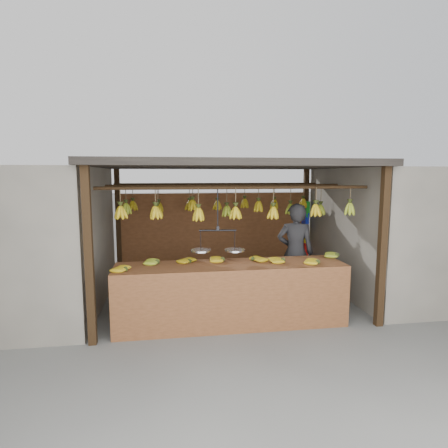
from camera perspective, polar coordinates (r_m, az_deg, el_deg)
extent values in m
plane|color=#5B5B57|center=(6.76, 0.40, -11.32)|extent=(80.00, 80.00, 0.00)
cube|color=black|center=(5.02, -19.89, -4.81)|extent=(0.10, 0.10, 2.30)
cube|color=black|center=(5.78, 22.97, -3.39)|extent=(0.10, 0.10, 2.30)
cube|color=black|center=(7.95, -15.77, -0.24)|extent=(0.10, 0.10, 2.30)
cube|color=black|center=(8.44, 12.27, 0.31)|extent=(0.10, 0.10, 2.30)
cube|color=black|center=(6.40, 0.41, 9.01)|extent=(4.30, 3.30, 0.10)
cylinder|color=black|center=(5.42, 2.11, 5.57)|extent=(4.00, 0.05, 0.05)
cylinder|color=black|center=(6.40, 0.41, 5.87)|extent=(4.00, 0.05, 0.05)
cylinder|color=black|center=(7.39, -0.83, 6.09)|extent=(4.00, 0.05, 0.05)
cube|color=brown|center=(7.99, -1.31, -1.73)|extent=(4.00, 0.06, 1.80)
cube|color=slate|center=(6.90, -30.62, -2.15)|extent=(3.00, 3.00, 2.30)
cube|color=slate|center=(7.89, 27.17, -0.84)|extent=(3.00, 3.00, 2.30)
cube|color=brown|center=(5.46, 1.03, -6.52)|extent=(3.32, 0.74, 0.08)
cube|color=brown|center=(5.23, 1.72, -11.86)|extent=(3.32, 0.04, 0.90)
cube|color=black|center=(5.25, -15.82, -12.52)|extent=(0.07, 0.07, 0.82)
cube|color=black|center=(5.76, 17.36, -10.76)|extent=(0.07, 0.07, 0.82)
cube|color=black|center=(5.85, -15.06, -10.40)|extent=(0.07, 0.07, 0.82)
cube|color=black|center=(6.31, 14.79, -9.05)|extent=(0.07, 0.07, 0.82)
ellipsoid|color=#B79613|center=(5.20, -14.61, -6.68)|extent=(0.29, 0.26, 0.06)
ellipsoid|color=#92A523|center=(5.53, -10.10, -5.70)|extent=(0.27, 0.22, 0.06)
ellipsoid|color=#B79613|center=(5.50, -5.08, -5.68)|extent=(0.30, 0.30, 0.06)
ellipsoid|color=#B79613|center=(5.60, -0.23, -5.42)|extent=(0.26, 0.21, 0.06)
ellipsoid|color=#B79613|center=(5.60, 4.58, -5.45)|extent=(0.30, 0.27, 0.06)
ellipsoid|color=#B79613|center=(5.62, 8.89, -5.45)|extent=(0.24, 0.18, 0.06)
ellipsoid|color=#B79613|center=(5.60, 14.12, -5.64)|extent=(0.30, 0.28, 0.06)
ellipsoid|color=#92A523|center=(6.14, 16.85, -4.58)|extent=(0.30, 0.27, 0.06)
ellipsoid|color=#B79613|center=(5.39, -15.46, 1.70)|extent=(0.16, 0.16, 0.28)
ellipsoid|color=#B79613|center=(5.38, -10.36, 1.71)|extent=(0.16, 0.16, 0.28)
ellipsoid|color=#B79613|center=(5.35, -3.91, 1.45)|extent=(0.16, 0.16, 0.28)
ellipsoid|color=#B79613|center=(5.41, 1.78, 1.71)|extent=(0.16, 0.16, 0.28)
ellipsoid|color=#B79613|center=(5.60, 7.50, 1.70)|extent=(0.16, 0.16, 0.28)
ellipsoid|color=#B79613|center=(5.73, 13.79, 2.04)|extent=(0.16, 0.16, 0.28)
ellipsoid|color=#92A523|center=(6.00, 18.61, 2.17)|extent=(0.16, 0.16, 0.28)
ellipsoid|color=#92A523|center=(6.41, -14.68, 2.27)|extent=(0.16, 0.16, 0.28)
ellipsoid|color=#B79613|center=(6.35, -10.08, 1.87)|extent=(0.16, 0.16, 0.28)
ellipsoid|color=#B79613|center=(6.37, -4.78, 2.84)|extent=(0.16, 0.16, 0.28)
ellipsoid|color=#92A523|center=(6.39, 0.43, 1.96)|extent=(0.16, 0.16, 0.28)
ellipsoid|color=#B79613|center=(6.57, 5.27, 2.67)|extent=(0.16, 0.16, 0.28)
ellipsoid|color=#92A523|center=(6.69, 10.07, 2.26)|extent=(0.16, 0.16, 0.28)
ellipsoid|color=#92A523|center=(6.86, 14.50, 2.11)|extent=(0.16, 0.16, 0.28)
ellipsoid|color=#B79613|center=(7.34, -13.69, 2.73)|extent=(0.16, 0.16, 0.28)
ellipsoid|color=#B79613|center=(7.35, -9.88, 2.55)|extent=(0.16, 0.16, 0.28)
ellipsoid|color=#B79613|center=(7.40, -5.28, 2.83)|extent=(0.16, 0.16, 0.28)
ellipsoid|color=#B79613|center=(7.41, -1.02, 2.88)|extent=(0.16, 0.16, 0.28)
ellipsoid|color=#B79613|center=(7.52, 3.17, 3.15)|extent=(0.16, 0.16, 0.28)
ellipsoid|color=#B79613|center=(7.63, 7.68, 3.01)|extent=(0.16, 0.16, 0.28)
ellipsoid|color=#B79613|center=(7.80, 11.95, 3.12)|extent=(0.16, 0.16, 0.28)
cylinder|color=black|center=(5.39, -0.96, 2.27)|extent=(0.02, 0.02, 0.62)
cylinder|color=black|center=(5.43, -0.96, -0.98)|extent=(0.54, 0.08, 0.02)
cylinder|color=silver|center=(5.48, -3.55, -4.10)|extent=(0.29, 0.29, 0.02)
cylinder|color=silver|center=(5.49, 1.65, -4.06)|extent=(0.29, 0.29, 0.02)
imported|color=#262628|center=(6.56, 10.80, -4.32)|extent=(0.71, 0.56, 1.71)
cube|color=#199926|center=(8.25, 12.31, 2.26)|extent=(0.08, 0.26, 0.34)
cube|color=#1426BF|center=(8.28, 12.26, 0.53)|extent=(0.08, 0.26, 0.34)
cube|color=yellow|center=(8.32, 12.20, -1.54)|extent=(0.08, 0.26, 0.34)
cube|color=red|center=(8.38, 12.13, -3.98)|extent=(0.08, 0.26, 0.34)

